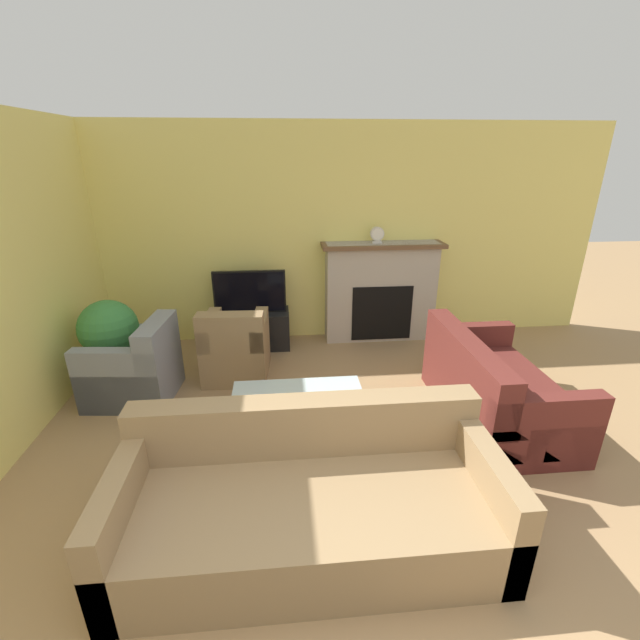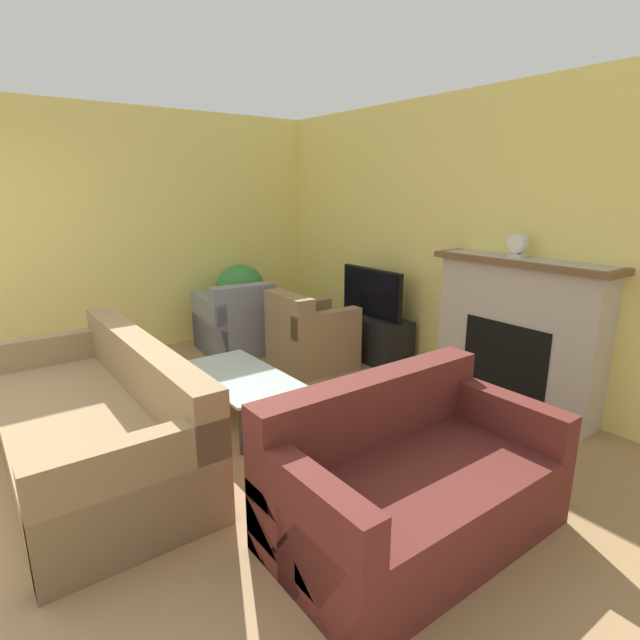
% 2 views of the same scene
% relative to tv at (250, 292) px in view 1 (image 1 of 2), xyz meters
% --- Properties ---
extents(wall_back, '(7.84, 0.06, 2.70)m').
position_rel_tv_xyz_m(wall_back, '(0.61, 0.32, 0.61)').
color(wall_back, '#EADB72').
rests_on(wall_back, ground_plane).
extents(fireplace, '(1.54, 0.37, 1.29)m').
position_rel_tv_xyz_m(fireplace, '(1.67, 0.14, -0.07)').
color(fireplace, '#B2A899').
rests_on(fireplace, ground_plane).
extents(tv_stand, '(0.94, 0.42, 0.47)m').
position_rel_tv_xyz_m(tv_stand, '(0.00, 0.00, -0.50)').
color(tv_stand, black).
rests_on(tv_stand, ground_plane).
extents(tv, '(0.88, 0.06, 0.53)m').
position_rel_tv_xyz_m(tv, '(0.00, 0.00, 0.00)').
color(tv, black).
rests_on(tv, tv_stand).
extents(couch_sectional, '(2.34, 0.99, 0.82)m').
position_rel_tv_xyz_m(couch_sectional, '(0.52, -2.99, -0.45)').
color(couch_sectional, '#8C704C').
rests_on(couch_sectional, ground_plane).
extents(couch_loveseat, '(0.90, 1.56, 0.82)m').
position_rel_tv_xyz_m(couch_loveseat, '(2.31, -1.81, -0.45)').
color(couch_loveseat, '#5B231E').
rests_on(couch_loveseat, ground_plane).
extents(armchair_by_window, '(0.87, 0.79, 0.82)m').
position_rel_tv_xyz_m(armchair_by_window, '(-1.10, -1.11, -0.44)').
color(armchair_by_window, gray).
rests_on(armchair_by_window, ground_plane).
extents(armchair_accent, '(0.72, 0.80, 0.82)m').
position_rel_tv_xyz_m(armchair_accent, '(-0.13, -0.73, -0.43)').
color(armchair_accent, '#8C704C').
rests_on(armchair_accent, ground_plane).
extents(coffee_table, '(1.15, 0.62, 0.38)m').
position_rel_tv_xyz_m(coffee_table, '(0.50, -1.89, -0.39)').
color(coffee_table, '#333338').
rests_on(coffee_table, ground_plane).
extents(potted_plant, '(0.59, 0.59, 0.96)m').
position_rel_tv_xyz_m(potted_plant, '(-1.38, -0.87, -0.10)').
color(potted_plant, '#47474C').
rests_on(potted_plant, ground_plane).
extents(mantel_clock, '(0.17, 0.07, 0.20)m').
position_rel_tv_xyz_m(mantel_clock, '(1.59, 0.14, 0.65)').
color(mantel_clock, beige).
rests_on(mantel_clock, fireplace).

